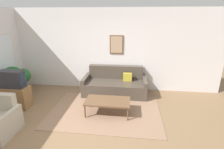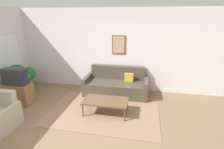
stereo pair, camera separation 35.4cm
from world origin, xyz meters
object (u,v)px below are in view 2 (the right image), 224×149
object	(u,v)px
couch	(116,85)
tv	(15,77)
coffee_table	(106,101)
potted_plant_tall	(17,76)

from	to	relation	value
couch	tv	distance (m)	2.99
tv	coffee_table	bearing A→B (deg)	-1.59
potted_plant_tall	couch	bearing A→B (deg)	15.14
couch	coffee_table	bearing A→B (deg)	-92.67
tv	potted_plant_tall	xyz separation A→B (m)	(-0.28, 0.41, -0.14)
couch	coffee_table	xyz separation A→B (m)	(-0.06, -1.29, 0.06)
coffee_table	tv	xyz separation A→B (m)	(-2.62, 0.07, 0.47)
tv	potted_plant_tall	size ratio (longest dim) A/B	0.64
couch	potted_plant_tall	bearing A→B (deg)	-164.86
couch	potted_plant_tall	distance (m)	3.09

